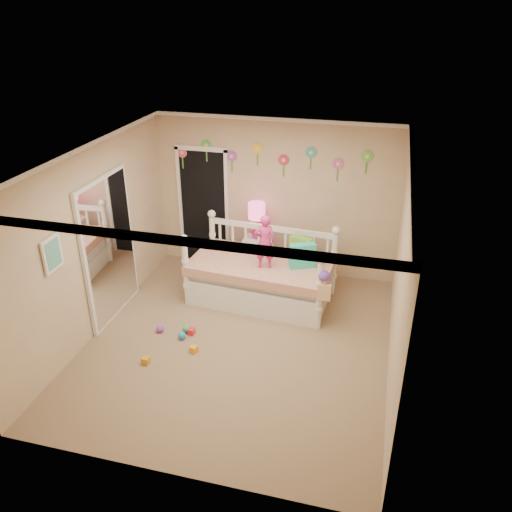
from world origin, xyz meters
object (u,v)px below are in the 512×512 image
(child, at_px, (265,242))
(table_lamp, at_px, (257,215))
(daybed, at_px, (261,265))
(nightstand, at_px, (257,257))

(child, distance_m, table_lamp, 0.95)
(table_lamp, bearing_deg, daybed, -70.37)
(daybed, distance_m, nightstand, 0.80)
(child, height_order, nightstand, child)
(child, xyz_separation_m, table_lamp, (-0.35, 0.89, 0.03))
(daybed, bearing_deg, child, -56.98)
(child, xyz_separation_m, nightstand, (-0.35, 0.89, -0.72))
(daybed, relative_size, nightstand, 3.14)
(nightstand, height_order, table_lamp, table_lamp)
(daybed, height_order, table_lamp, table_lamp)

